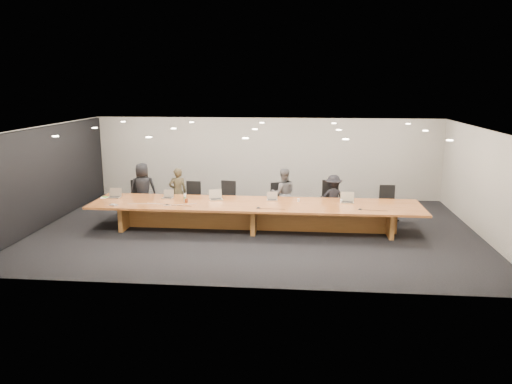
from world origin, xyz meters
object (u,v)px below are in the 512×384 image
laptop_e (347,198)px  chair_mid_right (280,200)px  chair_far_right (388,204)px  person_b (178,192)px  paper_cup_near (299,200)px  chair_right (332,200)px  person_c (283,194)px  laptop_a (114,193)px  laptop_c (216,195)px  paper_cup_far (341,201)px  chair_far_left (139,197)px  water_bottle (185,198)px  conference_table (255,211)px  laptop_d (272,196)px  mic_center (258,208)px  mic_right (360,209)px  chair_mid_left (226,199)px  av_box (114,205)px  person_a (143,189)px  person_d (333,198)px  laptop_b (167,194)px  chair_left (192,199)px  amber_mug (186,200)px  mic_left (167,204)px

laptop_e → chair_mid_right: bearing=157.2°
chair_far_right → person_b: 6.25m
laptop_e → paper_cup_near: laptop_e is taller
chair_right → paper_cup_near: chair_right is taller
person_c → laptop_a: size_ratio=4.31×
laptop_c → paper_cup_far: 3.49m
chair_far_left → water_bottle: size_ratio=5.32×
conference_table → chair_far_right: chair_far_right is taller
chair_mid_right → laptop_a: (-4.70, -1.02, 0.36)m
paper_cup_far → chair_mid_right: bearing=150.9°
laptop_d → mic_center: laptop_d is taller
laptop_e → laptop_c: bearing=-175.2°
conference_table → chair_right: bearing=30.8°
mic_right → chair_mid_left: bearing=155.2°
laptop_d → paper_cup_near: (0.74, -0.09, -0.07)m
mic_center → av_box: bearing=-179.1°
person_a → laptop_a: size_ratio=4.63×
chair_mid_right → chair_far_right: (3.15, -0.10, -0.00)m
laptop_d → laptop_e: bearing=-5.7°
laptop_a → water_bottle: 2.14m
chair_mid_right → mic_right: (2.18, -1.74, 0.23)m
chair_mid_right → chair_far_right: bearing=-19.8°
laptop_a → av_box: size_ratio=1.84×
laptop_a → person_d: bearing=8.3°
chair_far_left → chair_right: chair_right is taller
chair_mid_right → laptop_a: bearing=174.2°
chair_far_right → person_d: size_ratio=0.78×
mic_center → chair_mid_left: bearing=121.5°
chair_far_left → laptop_b: (1.16, -0.91, 0.33)m
chair_mid_left → person_b: size_ratio=0.74×
paper_cup_near → chair_far_left: bearing=168.8°
laptop_a → laptop_b: (1.54, 0.09, -0.02)m
conference_table → av_box: (-3.76, -0.60, 0.24)m
conference_table → laptop_d: size_ratio=30.44×
chair_left → person_a: 1.51m
mic_center → chair_mid_right: bearing=75.7°
chair_right → amber_mug: bearing=-171.4°
chair_left → chair_mid_right: chair_mid_right is taller
chair_far_left → chair_mid_right: 4.32m
chair_right → laptop_c: 3.44m
person_a → laptop_b: person_a is taller
chair_far_left → person_b: size_ratio=0.73×
mic_center → amber_mug: bearing=167.3°
chair_mid_left → av_box: size_ratio=5.69×
chair_right → mic_right: size_ratio=9.66×
chair_mid_right → water_bottle: 2.89m
person_a → mic_left: (1.18, -1.59, -0.05)m
person_c → paper_cup_near: (0.46, -0.93, 0.03)m
paper_cup_near → amber_mug: bearing=-172.7°
chair_right → person_c: person_c is taller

